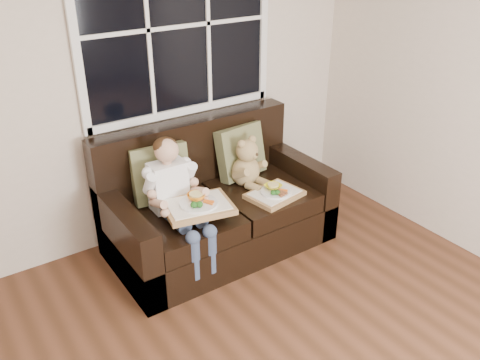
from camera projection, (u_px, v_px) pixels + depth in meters
room_walls at (363, 184)px, 1.63m from camera, size 4.52×5.02×2.71m
window_back at (178, 26)px, 3.76m from camera, size 1.62×0.04×1.37m
loveseat at (215, 209)px, 4.03m from camera, size 1.70×0.92×0.96m
pillow_left at (160, 174)px, 3.79m from camera, size 0.45×0.26×0.44m
pillow_right at (241, 152)px, 4.15m from camera, size 0.45×0.25×0.44m
child at (175, 191)px, 3.59m from camera, size 0.38×0.60×0.87m
teddy_bear at (247, 165)px, 4.03m from camera, size 0.28×0.34×0.42m
tray_left at (198, 205)px, 3.54m from camera, size 0.53×0.44×0.11m
tray_right at (275, 193)px, 3.90m from camera, size 0.45×0.37×0.09m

